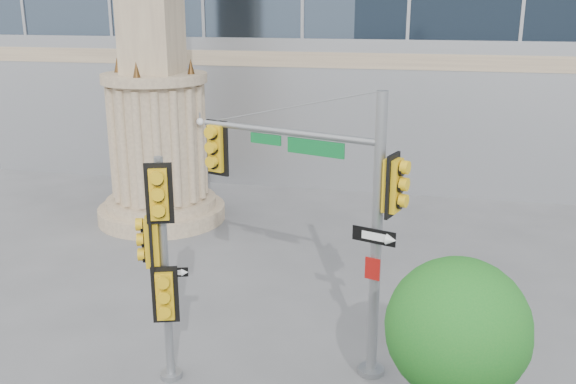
# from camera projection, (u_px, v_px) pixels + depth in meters

# --- Properties ---
(ground) EXTENTS (120.00, 120.00, 0.00)m
(ground) POSITION_uv_depth(u_px,v_px,m) (262.00, 382.00, 12.98)
(ground) COLOR #545456
(ground) RESTS_ON ground
(monument) EXTENTS (4.40, 4.40, 16.60)m
(monument) POSITION_uv_depth(u_px,v_px,m) (153.00, 60.00, 21.06)
(monument) COLOR gray
(monument) RESTS_ON ground
(main_signal_pole) EXTENTS (4.37, 1.80, 5.84)m
(main_signal_pole) POSITION_uv_depth(u_px,v_px,m) (329.00, 199.00, 12.79)
(main_signal_pole) COLOR slate
(main_signal_pole) RESTS_ON ground
(secondary_signal_pole) EXTENTS (0.87, 0.62, 4.65)m
(secondary_signal_pole) POSITION_uv_depth(u_px,v_px,m) (161.00, 255.00, 12.26)
(secondary_signal_pole) COLOR slate
(secondary_signal_pole) RESTS_ON ground
(street_tree) EXTENTS (2.33, 2.27, 3.63)m
(street_tree) POSITION_uv_depth(u_px,v_px,m) (460.00, 334.00, 10.06)
(street_tree) COLOR gray
(street_tree) RESTS_ON ground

